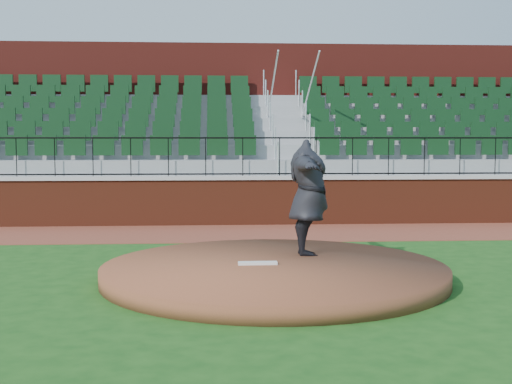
% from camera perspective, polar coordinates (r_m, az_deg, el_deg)
% --- Properties ---
extents(ground, '(90.00, 90.00, 0.00)m').
position_cam_1_polar(ground, '(11.23, 0.49, -7.23)').
color(ground, '#194614').
rests_on(ground, ground).
extents(warning_track, '(34.00, 3.20, 0.01)m').
position_cam_1_polar(warning_track, '(16.54, -0.86, -3.41)').
color(warning_track, brown).
rests_on(warning_track, ground).
extents(field_wall, '(34.00, 0.35, 1.20)m').
position_cam_1_polar(field_wall, '(18.06, -1.11, -0.85)').
color(field_wall, maroon).
rests_on(field_wall, ground).
extents(wall_cap, '(34.00, 0.45, 0.10)m').
position_cam_1_polar(wall_cap, '(18.01, -1.11, 1.21)').
color(wall_cap, '#B7B7B7').
rests_on(wall_cap, field_wall).
extents(wall_railing, '(34.00, 0.05, 1.00)m').
position_cam_1_polar(wall_railing, '(17.99, -1.12, 2.96)').
color(wall_railing, black).
rests_on(wall_railing, wall_cap).
extents(seating_stands, '(34.00, 5.10, 4.60)m').
position_cam_1_polar(seating_stands, '(20.71, -1.45, 4.54)').
color(seating_stands, gray).
rests_on(seating_stands, ground).
extents(concourse_wall, '(34.00, 0.50, 5.50)m').
position_cam_1_polar(concourse_wall, '(23.51, -1.72, 5.63)').
color(concourse_wall, maroon).
rests_on(concourse_wall, ground).
extents(pitchers_mound, '(5.56, 5.56, 0.25)m').
position_cam_1_polar(pitchers_mound, '(11.09, 1.52, -6.72)').
color(pitchers_mound, brown).
rests_on(pitchers_mound, ground).
extents(pitching_rubber, '(0.63, 0.16, 0.04)m').
position_cam_1_polar(pitching_rubber, '(11.07, 0.14, -5.97)').
color(pitching_rubber, white).
rests_on(pitching_rubber, pitchers_mound).
extents(pitcher, '(0.69, 2.48, 2.02)m').
position_cam_1_polar(pitcher, '(11.87, 4.39, -0.46)').
color(pitcher, black).
rests_on(pitcher, pitchers_mound).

